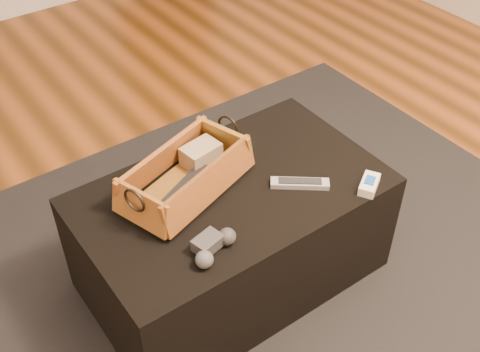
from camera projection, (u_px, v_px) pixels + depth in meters
floor at (237, 321)px, 2.08m from camera, size 5.00×5.50×0.01m
area_rug at (240, 283)px, 2.19m from camera, size 2.60×2.00×0.01m
ottoman at (232, 234)px, 2.08m from camera, size 1.00×0.60×0.42m
tv_remote at (186, 188)px, 1.91m from camera, size 0.24×0.15×0.02m
cloth_bundle at (201, 154)px, 2.00m from camera, size 0.14×0.10×0.07m
wicker_basket at (186, 176)px, 1.91m from camera, size 0.50×0.36×0.16m
game_controller at (213, 246)px, 1.72m from camera, size 0.17×0.12×0.05m
silver_remote at (300, 183)px, 1.95m from camera, size 0.18×0.15×0.02m
cream_gadget at (369, 184)px, 1.94m from camera, size 0.11×0.10×0.04m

